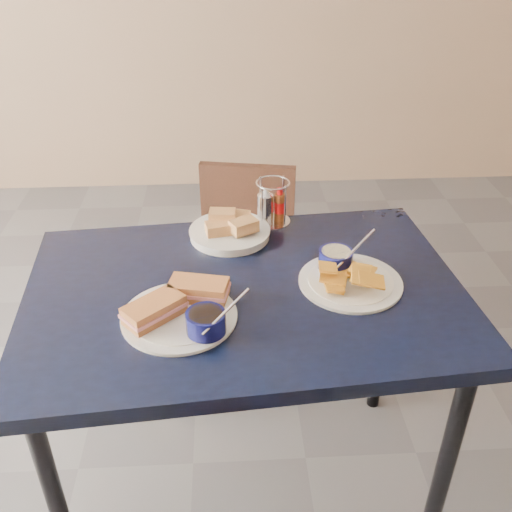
{
  "coord_description": "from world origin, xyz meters",
  "views": [
    {
      "loc": [
        0.14,
        -0.93,
        1.59
      ],
      "look_at": [
        0.21,
        0.29,
        0.82
      ],
      "focal_mm": 40.0,
      "sensor_mm": 36.0,
      "label": 1
    }
  ],
  "objects": [
    {
      "name": "chair_far",
      "position": [
        0.19,
        0.93,
        0.43
      ],
      "size": [
        0.41,
        0.4,
        0.76
      ],
      "color": "black",
      "rests_on": "ground"
    },
    {
      "name": "condiment_caddy",
      "position": [
        0.27,
        0.59,
        0.81
      ],
      "size": [
        0.11,
        0.11,
        0.14
      ],
      "color": "silver",
      "rests_on": "dining_table"
    },
    {
      "name": "sandwich_plate",
      "position": [
        0.03,
        0.14,
        0.77
      ],
      "size": [
        0.3,
        0.27,
        0.12
      ],
      "color": "white",
      "rests_on": "dining_table"
    },
    {
      "name": "plantain_plate",
      "position": [
        0.44,
        0.27,
        0.77
      ],
      "size": [
        0.26,
        0.26,
        0.12
      ],
      "color": "white",
      "rests_on": "dining_table"
    },
    {
      "name": "dining_table",
      "position": [
        0.18,
        0.25,
        0.68
      ],
      "size": [
        1.16,
        0.82,
        0.75
      ],
      "color": "black",
      "rests_on": "ground"
    },
    {
      "name": "bread_basket",
      "position": [
        0.14,
        0.51,
        0.77
      ],
      "size": [
        0.23,
        0.23,
        0.07
      ],
      "color": "white",
      "rests_on": "dining_table"
    }
  ]
}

